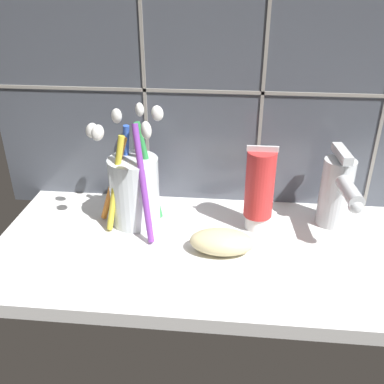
% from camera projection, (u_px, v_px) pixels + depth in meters
% --- Properties ---
extents(sink_counter, '(0.71, 0.29, 0.02)m').
position_uv_depth(sink_counter, '(244.00, 254.00, 0.60)').
color(sink_counter, white).
rests_on(sink_counter, ground).
extents(tile_wall_backsplash, '(0.81, 0.02, 0.53)m').
position_uv_depth(tile_wall_backsplash, '(253.00, 47.00, 0.61)').
color(tile_wall_backsplash, '#4C515B').
rests_on(tile_wall_backsplash, ground).
extents(toothbrush_cup, '(0.11, 0.14, 0.18)m').
position_uv_depth(toothbrush_cup, '(134.00, 187.00, 0.63)').
color(toothbrush_cup, silver).
rests_on(toothbrush_cup, sink_counter).
extents(toothpaste_tube, '(0.04, 0.04, 0.13)m').
position_uv_depth(toothpaste_tube, '(259.00, 189.00, 0.61)').
color(toothpaste_tube, white).
rests_on(toothpaste_tube, sink_counter).
extents(sink_faucet, '(0.05, 0.12, 0.12)m').
position_uv_depth(sink_faucet, '(338.00, 191.00, 0.62)').
color(sink_faucet, silver).
rests_on(sink_faucet, sink_counter).
extents(soap_bar, '(0.09, 0.05, 0.03)m').
position_uv_depth(soap_bar, '(222.00, 242.00, 0.58)').
color(soap_bar, beige).
rests_on(soap_bar, sink_counter).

